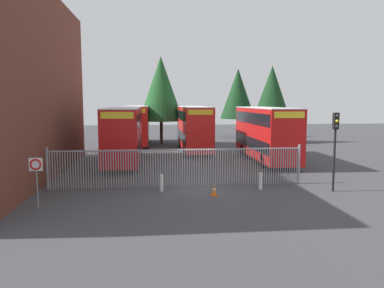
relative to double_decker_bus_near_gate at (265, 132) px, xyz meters
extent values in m
plane|color=#3D3D42|center=(-6.56, -0.65, -2.42)|extent=(100.00, 100.00, 0.00)
cylinder|color=gray|center=(-15.10, -8.65, -1.32)|extent=(0.06, 0.06, 2.20)
cylinder|color=gray|center=(-14.96, -8.65, -1.32)|extent=(0.06, 0.06, 2.20)
cylinder|color=gray|center=(-14.82, -8.65, -1.32)|extent=(0.06, 0.06, 2.20)
cylinder|color=gray|center=(-14.68, -8.65, -1.32)|extent=(0.06, 0.06, 2.20)
cylinder|color=gray|center=(-14.54, -8.65, -1.32)|extent=(0.06, 0.06, 2.20)
cylinder|color=gray|center=(-14.40, -8.65, -1.32)|extent=(0.06, 0.06, 2.20)
cylinder|color=gray|center=(-14.26, -8.65, -1.32)|extent=(0.06, 0.06, 2.20)
cylinder|color=gray|center=(-14.12, -8.65, -1.32)|extent=(0.06, 0.06, 2.20)
cylinder|color=gray|center=(-13.98, -8.65, -1.32)|extent=(0.06, 0.06, 2.20)
cylinder|color=gray|center=(-13.84, -8.65, -1.32)|extent=(0.06, 0.06, 2.20)
cylinder|color=gray|center=(-13.70, -8.65, -1.32)|extent=(0.06, 0.06, 2.20)
cylinder|color=gray|center=(-13.56, -8.65, -1.32)|extent=(0.06, 0.06, 2.20)
cylinder|color=gray|center=(-13.42, -8.65, -1.32)|extent=(0.06, 0.06, 2.20)
cylinder|color=gray|center=(-13.28, -8.65, -1.32)|extent=(0.06, 0.06, 2.20)
cylinder|color=gray|center=(-13.14, -8.65, -1.32)|extent=(0.06, 0.06, 2.20)
cylinder|color=gray|center=(-13.00, -8.65, -1.32)|extent=(0.06, 0.06, 2.20)
cylinder|color=gray|center=(-12.86, -8.65, -1.32)|extent=(0.06, 0.06, 2.20)
cylinder|color=gray|center=(-12.72, -8.65, -1.32)|extent=(0.06, 0.06, 2.20)
cylinder|color=gray|center=(-12.58, -8.65, -1.32)|extent=(0.06, 0.06, 2.20)
cylinder|color=gray|center=(-12.44, -8.65, -1.32)|extent=(0.06, 0.06, 2.20)
cylinder|color=gray|center=(-12.30, -8.65, -1.32)|extent=(0.06, 0.06, 2.20)
cylinder|color=gray|center=(-12.16, -8.65, -1.32)|extent=(0.06, 0.06, 2.20)
cylinder|color=gray|center=(-12.02, -8.65, -1.32)|extent=(0.06, 0.06, 2.20)
cylinder|color=gray|center=(-11.88, -8.65, -1.32)|extent=(0.06, 0.06, 2.20)
cylinder|color=gray|center=(-11.74, -8.65, -1.32)|extent=(0.06, 0.06, 2.20)
cylinder|color=gray|center=(-11.60, -8.65, -1.32)|extent=(0.06, 0.06, 2.20)
cylinder|color=gray|center=(-11.46, -8.65, -1.32)|extent=(0.06, 0.06, 2.20)
cylinder|color=gray|center=(-11.32, -8.65, -1.32)|extent=(0.06, 0.06, 2.20)
cylinder|color=gray|center=(-11.18, -8.65, -1.32)|extent=(0.06, 0.06, 2.20)
cylinder|color=gray|center=(-11.04, -8.65, -1.32)|extent=(0.06, 0.06, 2.20)
cylinder|color=gray|center=(-10.90, -8.65, -1.32)|extent=(0.06, 0.06, 2.20)
cylinder|color=gray|center=(-10.76, -8.65, -1.32)|extent=(0.06, 0.06, 2.20)
cylinder|color=gray|center=(-10.62, -8.65, -1.32)|extent=(0.06, 0.06, 2.20)
cylinder|color=gray|center=(-10.48, -8.65, -1.32)|extent=(0.06, 0.06, 2.20)
cylinder|color=gray|center=(-10.34, -8.65, -1.32)|extent=(0.06, 0.06, 2.20)
cylinder|color=gray|center=(-10.20, -8.65, -1.32)|extent=(0.06, 0.06, 2.20)
cylinder|color=gray|center=(-10.06, -8.65, -1.32)|extent=(0.06, 0.06, 2.20)
cylinder|color=gray|center=(-9.92, -8.65, -1.32)|extent=(0.06, 0.06, 2.20)
cylinder|color=gray|center=(-9.78, -8.65, -1.32)|extent=(0.06, 0.06, 2.20)
cylinder|color=gray|center=(-9.64, -8.65, -1.32)|extent=(0.06, 0.06, 2.20)
cylinder|color=gray|center=(-9.50, -8.65, -1.32)|extent=(0.06, 0.06, 2.20)
cylinder|color=gray|center=(-9.36, -8.65, -1.32)|extent=(0.06, 0.06, 2.20)
cylinder|color=gray|center=(-9.22, -8.65, -1.32)|extent=(0.06, 0.06, 2.20)
cylinder|color=gray|center=(-9.08, -8.65, -1.32)|extent=(0.06, 0.06, 2.20)
cylinder|color=gray|center=(-8.94, -8.65, -1.32)|extent=(0.06, 0.06, 2.20)
cylinder|color=gray|center=(-8.80, -8.65, -1.32)|extent=(0.06, 0.06, 2.20)
cylinder|color=gray|center=(-8.66, -8.65, -1.32)|extent=(0.06, 0.06, 2.20)
cylinder|color=gray|center=(-8.52, -8.65, -1.32)|extent=(0.06, 0.06, 2.20)
cylinder|color=gray|center=(-8.38, -8.65, -1.32)|extent=(0.06, 0.06, 2.20)
cylinder|color=gray|center=(-8.24, -8.65, -1.32)|extent=(0.06, 0.06, 2.20)
cylinder|color=gray|center=(-8.10, -8.65, -1.32)|extent=(0.06, 0.06, 2.20)
cylinder|color=gray|center=(-7.96, -8.65, -1.32)|extent=(0.06, 0.06, 2.20)
cylinder|color=gray|center=(-7.83, -8.65, -1.32)|extent=(0.06, 0.06, 2.20)
cylinder|color=gray|center=(-7.69, -8.65, -1.32)|extent=(0.06, 0.06, 2.20)
cylinder|color=gray|center=(-7.55, -8.65, -1.32)|extent=(0.06, 0.06, 2.20)
cylinder|color=gray|center=(-7.41, -8.65, -1.32)|extent=(0.06, 0.06, 2.20)
cylinder|color=gray|center=(-7.27, -8.65, -1.32)|extent=(0.06, 0.06, 2.20)
cylinder|color=gray|center=(-7.13, -8.65, -1.32)|extent=(0.06, 0.06, 2.20)
cylinder|color=gray|center=(-6.99, -8.65, -1.32)|extent=(0.06, 0.06, 2.20)
cylinder|color=gray|center=(-6.85, -8.65, -1.32)|extent=(0.06, 0.06, 2.20)
cylinder|color=gray|center=(-6.71, -8.65, -1.32)|extent=(0.06, 0.06, 2.20)
cylinder|color=gray|center=(-6.57, -8.65, -1.32)|extent=(0.06, 0.06, 2.20)
cylinder|color=gray|center=(-6.43, -8.65, -1.32)|extent=(0.06, 0.06, 2.20)
cylinder|color=gray|center=(-6.29, -8.65, -1.32)|extent=(0.06, 0.06, 2.20)
cylinder|color=gray|center=(-6.15, -8.65, -1.32)|extent=(0.06, 0.06, 2.20)
cylinder|color=gray|center=(-6.01, -8.65, -1.32)|extent=(0.06, 0.06, 2.20)
cylinder|color=gray|center=(-5.87, -8.65, -1.32)|extent=(0.06, 0.06, 2.20)
cylinder|color=gray|center=(-5.73, -8.65, -1.32)|extent=(0.06, 0.06, 2.20)
cylinder|color=gray|center=(-5.59, -8.65, -1.32)|extent=(0.06, 0.06, 2.20)
cylinder|color=gray|center=(-5.45, -8.65, -1.32)|extent=(0.06, 0.06, 2.20)
cylinder|color=gray|center=(-5.31, -8.65, -1.32)|extent=(0.06, 0.06, 2.20)
cylinder|color=gray|center=(-5.17, -8.65, -1.32)|extent=(0.06, 0.06, 2.20)
cylinder|color=gray|center=(-5.03, -8.65, -1.32)|extent=(0.06, 0.06, 2.20)
cylinder|color=gray|center=(-4.89, -8.65, -1.32)|extent=(0.06, 0.06, 2.20)
cylinder|color=gray|center=(-4.75, -8.65, -1.32)|extent=(0.06, 0.06, 2.20)
cylinder|color=gray|center=(-4.61, -8.65, -1.32)|extent=(0.06, 0.06, 2.20)
cylinder|color=gray|center=(-4.47, -8.65, -1.32)|extent=(0.06, 0.06, 2.20)
cylinder|color=gray|center=(-4.33, -8.65, -1.32)|extent=(0.06, 0.06, 2.20)
cylinder|color=gray|center=(-4.19, -8.65, -1.32)|extent=(0.06, 0.06, 2.20)
cylinder|color=gray|center=(-4.05, -8.65, -1.32)|extent=(0.06, 0.06, 2.20)
cylinder|color=gray|center=(-3.91, -8.65, -1.32)|extent=(0.06, 0.06, 2.20)
cylinder|color=gray|center=(-3.77, -8.65, -1.32)|extent=(0.06, 0.06, 2.20)
cylinder|color=gray|center=(-3.63, -8.65, -1.32)|extent=(0.06, 0.06, 2.20)
cylinder|color=gray|center=(-3.49, -8.65, -1.32)|extent=(0.06, 0.06, 2.20)
cylinder|color=gray|center=(-3.35, -8.65, -1.32)|extent=(0.06, 0.06, 2.20)
cylinder|color=gray|center=(-3.21, -8.65, -1.32)|extent=(0.06, 0.06, 2.20)
cylinder|color=gray|center=(-3.07, -8.65, -1.32)|extent=(0.06, 0.06, 2.20)
cylinder|color=gray|center=(-2.93, -8.65, -1.32)|extent=(0.06, 0.06, 2.20)
cylinder|color=gray|center=(-2.79, -8.65, -1.32)|extent=(0.06, 0.06, 2.20)
cylinder|color=gray|center=(-2.65, -8.65, -1.32)|extent=(0.06, 0.06, 2.20)
cylinder|color=gray|center=(-2.51, -8.65, -1.32)|extent=(0.06, 0.06, 2.20)
cylinder|color=gray|center=(-2.37, -8.65, -1.32)|extent=(0.06, 0.06, 2.20)
cylinder|color=gray|center=(-2.23, -8.65, -1.32)|extent=(0.06, 0.06, 2.20)
cylinder|color=gray|center=(-2.09, -8.65, -1.32)|extent=(0.06, 0.06, 2.20)
cylinder|color=gray|center=(-1.95, -8.65, -1.32)|extent=(0.06, 0.06, 2.20)
cylinder|color=gray|center=(-1.81, -8.65, -1.32)|extent=(0.06, 0.06, 2.20)
cylinder|color=gray|center=(-1.67, -8.65, -1.32)|extent=(0.06, 0.06, 2.20)
cylinder|color=gray|center=(-1.53, -8.65, -1.32)|extent=(0.06, 0.06, 2.20)
cylinder|color=gray|center=(-1.39, -8.65, -1.32)|extent=(0.06, 0.06, 2.20)
cylinder|color=gray|center=(-1.25, -8.65, -1.32)|extent=(0.06, 0.06, 2.20)
cylinder|color=gray|center=(-1.11, -8.65, -1.32)|extent=(0.06, 0.06, 2.20)
cylinder|color=gray|center=(-0.97, -8.65, -1.32)|extent=(0.06, 0.06, 2.20)
cylinder|color=gray|center=(-0.83, -8.65, -1.32)|extent=(0.06, 0.06, 2.20)
cylinder|color=gray|center=(-0.69, -8.65, -1.32)|extent=(0.06, 0.06, 2.20)
cylinder|color=gray|center=(-0.55, -8.65, -1.32)|extent=(0.06, 0.06, 2.20)
cylinder|color=gray|center=(-7.83, -8.65, -0.30)|extent=(14.55, 0.07, 0.07)
cylinder|color=gray|center=(-15.10, -8.65, -1.25)|extent=(0.14, 0.14, 2.35)
cylinder|color=gray|center=(-0.55, -8.65, -1.25)|extent=(0.14, 0.14, 2.35)
cube|color=red|center=(0.00, 0.01, -0.07)|extent=(2.50, 10.80, 4.00)
cube|color=black|center=(0.00, 0.01, -0.87)|extent=(2.54, 10.37, 0.90)
cube|color=black|center=(0.00, 0.01, 1.13)|extent=(2.54, 10.37, 0.90)
cube|color=yellow|center=(0.00, -5.34, 1.58)|extent=(2.12, 0.12, 0.44)
cube|color=silver|center=(0.00, 0.01, 1.96)|extent=(2.50, 10.80, 0.08)
cylinder|color=black|center=(-1.10, -3.34, -1.90)|extent=(0.30, 1.04, 1.04)
cylinder|color=black|center=(1.10, -3.34, -1.90)|extent=(0.30, 1.04, 1.04)
cylinder|color=black|center=(-1.10, 2.98, -1.90)|extent=(0.30, 1.04, 1.04)
cylinder|color=black|center=(1.10, 2.98, -1.90)|extent=(0.30, 1.04, 1.04)
cube|color=red|center=(-11.52, 0.17, -0.07)|extent=(2.50, 10.80, 4.00)
cube|color=black|center=(-11.52, 0.17, -0.87)|extent=(2.54, 10.37, 0.90)
cube|color=black|center=(-11.52, 0.17, 1.13)|extent=(2.54, 10.37, 0.90)
cube|color=yellow|center=(-11.52, -5.18, 1.58)|extent=(2.12, 0.12, 0.44)
cube|color=silver|center=(-11.52, 0.17, 1.96)|extent=(2.50, 10.80, 0.08)
cylinder|color=black|center=(-12.62, -3.18, -1.90)|extent=(0.30, 1.04, 1.04)
cylinder|color=black|center=(-10.42, -3.18, -1.90)|extent=(0.30, 1.04, 1.04)
cylinder|color=black|center=(-12.62, 3.14, -1.90)|extent=(0.30, 1.04, 1.04)
cylinder|color=black|center=(-10.42, 3.14, -1.90)|extent=(0.30, 1.04, 1.04)
cube|color=red|center=(-5.21, 6.80, -0.07)|extent=(2.50, 10.80, 4.00)
cube|color=black|center=(-5.21, 6.80, -0.87)|extent=(2.54, 10.37, 0.90)
cube|color=black|center=(-5.21, 6.80, 1.13)|extent=(2.54, 10.37, 0.90)
cube|color=yellow|center=(-5.21, 1.45, 1.58)|extent=(2.12, 0.12, 0.44)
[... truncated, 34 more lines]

